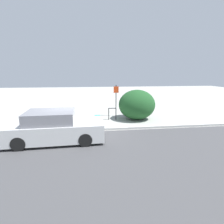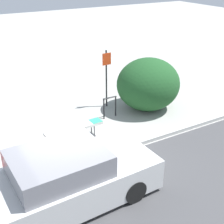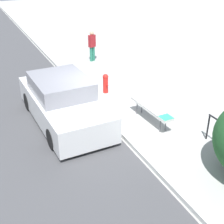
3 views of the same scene
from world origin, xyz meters
TOP-DOWN VIEW (x-y plane):
  - ground_plane at (0.00, 0.00)m, footprint 60.00×60.00m
  - road_strip at (0.00, -5.15)m, footprint 60.00×10.00m
  - curb at (0.00, 0.00)m, footprint 60.00×0.20m
  - bench at (0.56, 1.19)m, footprint 1.96×0.44m
  - bike_rack at (2.41, 2.15)m, footprint 0.55×0.05m
  - sign_post at (2.80, 3.09)m, footprint 0.36×0.08m
  - fire_hydrant at (-2.23, 0.84)m, footprint 0.36×0.22m
  - shrub_hedge at (4.09, 2.11)m, footprint 2.48×2.34m
  - parked_car_near at (-0.76, -1.32)m, footprint 4.48×1.99m

SIDE VIEW (x-z plane):
  - ground_plane at x=0.00m, z-range 0.00..0.00m
  - road_strip at x=0.00m, z-range 0.00..0.01m
  - curb at x=0.00m, z-range 0.00..0.13m
  - fire_hydrant at x=-2.23m, z-range 0.03..0.79m
  - bench at x=0.56m, z-range 0.22..0.77m
  - bike_rack at x=2.41m, z-range 0.09..0.91m
  - parked_car_near at x=-0.76m, z-range -0.07..1.39m
  - shrub_hedge at x=4.09m, z-range 0.00..2.04m
  - sign_post at x=2.80m, z-range 0.23..2.53m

